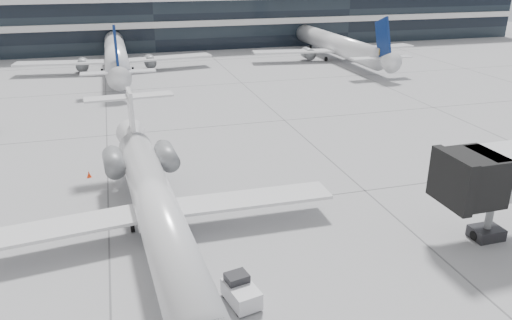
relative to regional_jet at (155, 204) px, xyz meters
name	(u,v)px	position (x,y,z in m)	size (l,w,h in m)	color
ground	(245,206)	(6.80, 2.63, -2.44)	(220.00, 220.00, 0.00)	gray
terminal	(150,22)	(6.80, 84.63, 2.56)	(170.00, 22.00, 10.00)	black
bg_jet_center	(117,70)	(-1.20, 57.63, -2.44)	(32.00, 40.00, 9.60)	silver
bg_jet_right	(334,59)	(38.80, 57.63, -2.44)	(32.00, 40.00, 9.60)	silver
regional_jet	(155,204)	(0.00, 0.00, 0.00)	(24.84, 31.00, 7.16)	silver
baggage_tug	(241,292)	(3.63, -8.34, -1.76)	(1.87, 2.62, 1.52)	silver
traffic_cone	(89,174)	(-4.72, 11.62, -2.18)	(0.44, 0.44, 0.56)	#F9380D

